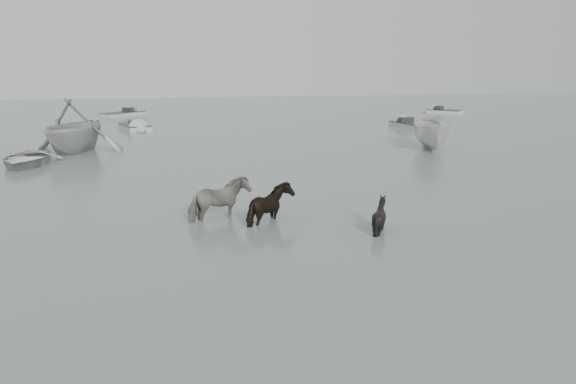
% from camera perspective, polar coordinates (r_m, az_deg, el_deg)
% --- Properties ---
extents(ground, '(140.00, 140.00, 0.00)m').
position_cam_1_polar(ground, '(16.11, -0.31, -4.45)').
color(ground, '#586962').
rests_on(ground, ground).
extents(pony_pinto, '(2.13, 1.52, 1.64)m').
position_cam_1_polar(pony_pinto, '(17.69, -7.07, -0.22)').
color(pony_pinto, black).
rests_on(pony_pinto, ground).
extents(pony_dark, '(1.78, 1.91, 1.55)m').
position_cam_1_polar(pony_dark, '(17.31, -1.72, -0.56)').
color(pony_dark, black).
rests_on(pony_dark, ground).
extents(pony_black, '(1.40, 1.32, 1.26)m').
position_cam_1_polar(pony_black, '(16.66, 9.32, -1.79)').
color(pony_black, black).
rests_on(pony_black, ground).
extents(rowboat_lead, '(3.34, 4.45, 0.88)m').
position_cam_1_polar(rowboat_lead, '(30.05, -25.15, 3.31)').
color(rowboat_lead, '#B0B1AC').
rests_on(rowboat_lead, ground).
extents(rowboat_trail, '(6.86, 7.33, 3.11)m').
position_cam_1_polar(rowboat_trail, '(33.62, -20.90, 6.50)').
color(rowboat_trail, '#A5A8A5').
rests_on(rowboat_trail, ground).
extents(boat_small, '(3.14, 5.20, 1.89)m').
position_cam_1_polar(boat_small, '(33.57, 14.36, 5.87)').
color(boat_small, beige).
rests_on(boat_small, ground).
extents(skiff_port, '(2.28, 5.38, 0.75)m').
position_cam_1_polar(skiff_port, '(44.74, 12.33, 6.90)').
color(skiff_port, '#AEB0AD').
rests_on(skiff_port, ground).
extents(skiff_mid, '(3.07, 5.73, 0.75)m').
position_cam_1_polar(skiff_mid, '(43.90, -15.34, 6.63)').
color(skiff_mid, '#ACAFAC').
rests_on(skiff_mid, ground).
extents(skiff_star, '(4.24, 4.45, 0.75)m').
position_cam_1_polar(skiff_star, '(58.39, 15.63, 8.05)').
color(skiff_star, beige).
rests_on(skiff_star, ground).
extents(skiff_far, '(5.42, 5.38, 0.75)m').
position_cam_1_polar(skiff_far, '(55.71, -16.49, 7.79)').
color(skiff_far, '#A6A9A6').
rests_on(skiff_far, ground).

